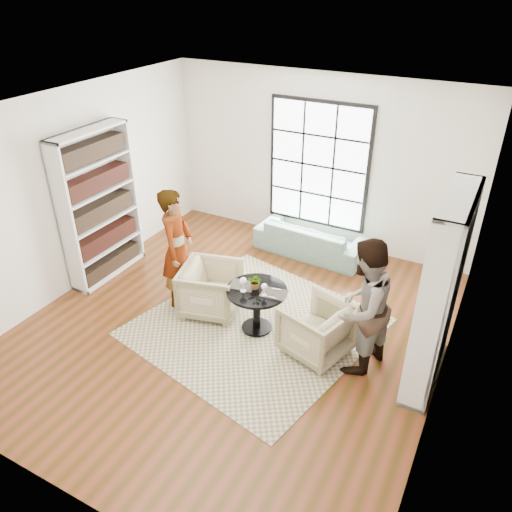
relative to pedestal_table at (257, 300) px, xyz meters
The scene contains 16 objects.
ground 0.58m from the pedestal_table, 161.90° to the right, with size 6.00×6.00×0.00m, color brown.
room_shell 0.94m from the pedestal_table, 124.94° to the left, with size 6.00×6.01×6.00m.
rug 0.48m from the pedestal_table, 134.71° to the left, with size 2.90×2.90×0.01m, color tan.
pedestal_table is the anchor object (origin of this frame).
sofa 2.36m from the pedestal_table, 94.13° to the left, with size 1.94×0.76×0.57m, color slate.
armchair_left 0.80m from the pedestal_table, behind, with size 0.80×0.83×0.75m, color tan.
armchair_right 0.91m from the pedestal_table, ahead, with size 0.78×0.80×0.73m, color tan.
person_left 1.41m from the pedestal_table, behind, with size 0.66×0.43×1.81m, color gray.
person_right 1.51m from the pedestal_table, ahead, with size 0.87×0.68×1.79m, color gray.
placemat_left 0.29m from the pedestal_table, behind, with size 0.34×0.26×0.01m, color #282623.
placemat_right 0.31m from the pedestal_table, ahead, with size 0.34×0.26×0.01m, color #282623.
cutlery_left 0.29m from the pedestal_table, behind, with size 0.14×0.22×0.01m, color #BABABF, non-canonical shape.
cutlery_right 0.31m from the pedestal_table, ahead, with size 0.14×0.22×0.01m, color #BABABF, non-canonical shape.
wine_glass_left 0.38m from the pedestal_table, 139.99° to the right, with size 0.10×0.10×0.21m.
wine_glass_right 0.36m from the pedestal_table, 26.85° to the right, with size 0.08×0.08×0.18m.
flower_centerpiece 0.29m from the pedestal_table, 147.21° to the left, with size 0.19×0.17×0.22m, color gray.
Camera 1 is at (2.90, -4.82, 4.40)m, focal length 35.00 mm.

